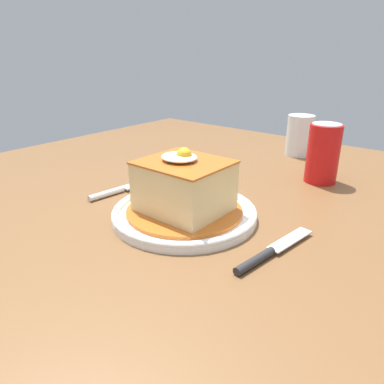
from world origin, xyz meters
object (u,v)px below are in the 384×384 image
Objects in this scene: fork at (116,191)px; drinking_glass at (299,138)px; knife at (266,254)px; soda_can at (323,153)px; main_plate at (184,213)px.

fork is 0.52m from drinking_glass.
drinking_glass is (0.16, 0.49, 0.04)m from fork.
drinking_glass is at bearing 109.67° from knife.
soda_can is (-0.06, 0.35, 0.06)m from knife.
main_plate is at bearing -108.81° from soda_can.
drinking_glass is (-0.18, 0.51, 0.04)m from knife.
fork is at bearing -131.18° from soda_can.
drinking_glass is (-0.02, 0.49, 0.04)m from main_plate.
fork is 1.35× the size of drinking_glass.
knife is (0.34, -0.02, 0.00)m from fork.
soda_can is at bearing 48.82° from fork.
main_plate is 0.17m from knife.
knife is at bearing -9.26° from main_plate.
soda_can is (0.28, 0.32, 0.06)m from fork.
knife is 0.55m from drinking_glass.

